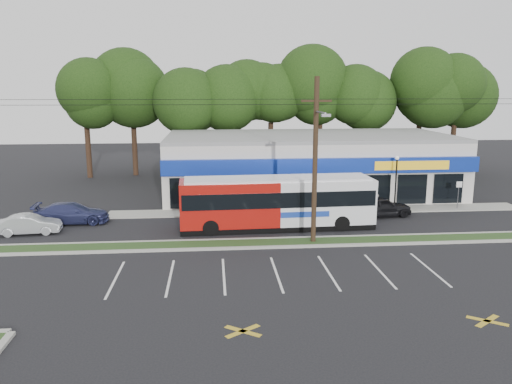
{
  "coord_description": "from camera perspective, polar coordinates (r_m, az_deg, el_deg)",
  "views": [
    {
      "loc": [
        -3.05,
        -27.95,
        9.31
      ],
      "look_at": [
        -0.18,
        5.0,
        2.43
      ],
      "focal_mm": 35.0,
      "sensor_mm": 36.0,
      "label": 1
    }
  ],
  "objects": [
    {
      "name": "strip_mall",
      "position": [
        45.18,
        5.99,
        3.22
      ],
      "size": [
        25.0,
        12.55,
        5.3
      ],
      "color": "beige",
      "rests_on": "ground"
    },
    {
      "name": "ground",
      "position": [
        29.61,
        1.19,
        -6.57
      ],
      "size": [
        120.0,
        120.0,
        0.0
      ],
      "primitive_type": "plane",
      "color": "black",
      "rests_on": "ground"
    },
    {
      "name": "sidewalk",
      "position": [
        38.93,
        7.1,
        -2.09
      ],
      "size": [
        32.0,
        2.2,
        0.1
      ],
      "primitive_type": "cube",
      "color": "#9E9E93",
      "rests_on": "ground"
    },
    {
      "name": "metrobus",
      "position": [
        33.56,
        2.46,
        -1.08
      ],
      "size": [
        13.12,
        3.24,
        3.5
      ],
      "rotation": [
        0.0,
        0.0,
        0.04
      ],
      "color": "#A0110C",
      "rests_on": "ground"
    },
    {
      "name": "curb_south",
      "position": [
        29.73,
        1.16,
        -6.35
      ],
      "size": [
        40.0,
        0.25,
        0.14
      ],
      "primitive_type": "cube",
      "color": "#9E9E93",
      "rests_on": "ground"
    },
    {
      "name": "pedestrian_a",
      "position": [
        36.99,
        7.96,
        -1.53
      ],
      "size": [
        0.65,
        0.43,
        1.76
      ],
      "primitive_type": "imported",
      "rotation": [
        0.0,
        0.0,
        3.13
      ],
      "color": "silver",
      "rests_on": "ground"
    },
    {
      "name": "tree_line",
      "position": [
        54.41,
        2.51,
        10.81
      ],
      "size": [
        46.76,
        6.76,
        11.83
      ],
      "color": "black",
      "rests_on": "ground"
    },
    {
      "name": "car_dark",
      "position": [
        37.98,
        14.11,
        -1.62
      ],
      "size": [
        4.64,
        2.43,
        1.51
      ],
      "primitive_type": "imported",
      "rotation": [
        0.0,
        0.0,
        1.72
      ],
      "color": "black",
      "rests_on": "ground"
    },
    {
      "name": "car_blue",
      "position": [
        37.33,
        -20.31,
        -2.27
      ],
      "size": [
        5.14,
        2.27,
        1.47
      ],
      "primitive_type": "imported",
      "rotation": [
        0.0,
        0.0,
        1.61
      ],
      "color": "navy",
      "rests_on": "ground"
    },
    {
      "name": "lamp_post",
      "position": [
        39.9,
        15.72,
        1.74
      ],
      "size": [
        0.3,
        0.3,
        4.25
      ],
      "color": "black",
      "rests_on": "ground"
    },
    {
      "name": "sign_post",
      "position": [
        41.91,
        22.16,
        0.22
      ],
      "size": [
        0.45,
        0.1,
        2.23
      ],
      "color": "#59595E",
      "rests_on": "ground"
    },
    {
      "name": "car_silver",
      "position": [
        35.67,
        -24.49,
        -3.38
      ],
      "size": [
        4.04,
        1.77,
        1.29
      ],
      "primitive_type": "imported",
      "rotation": [
        0.0,
        0.0,
        1.68
      ],
      "color": "#A3A7AB",
      "rests_on": "ground"
    },
    {
      "name": "pedestrian_b",
      "position": [
        38.24,
        13.52,
        -1.42
      ],
      "size": [
        0.82,
        0.66,
        1.61
      ],
      "primitive_type": "imported",
      "rotation": [
        0.0,
        0.0,
        3.07
      ],
      "color": "beige",
      "rests_on": "ground"
    },
    {
      "name": "curb_north",
      "position": [
        31.34,
        0.83,
        -5.39
      ],
      "size": [
        40.0,
        0.25,
        0.14
      ],
      "primitive_type": "cube",
      "color": "#9E9E93",
      "rests_on": "ground"
    },
    {
      "name": "utility_pole",
      "position": [
        29.72,
        6.49,
        4.15
      ],
      "size": [
        50.0,
        2.77,
        10.0
      ],
      "color": "black",
      "rests_on": "ground"
    },
    {
      "name": "grass_strip",
      "position": [
        30.54,
        0.99,
        -5.87
      ],
      "size": [
        40.0,
        1.6,
        0.12
      ],
      "primitive_type": "cube",
      "color": "#223B18",
      "rests_on": "ground"
    }
  ]
}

